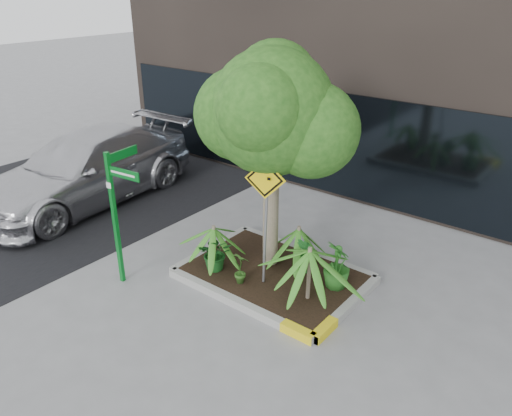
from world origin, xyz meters
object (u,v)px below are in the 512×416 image
Objects in this scene: tree at (273,112)px; parked_car at (87,168)px; cattle_sign at (265,201)px; street_sign_post at (117,204)px.

tree is 0.72× the size of parked_car.
tree is at bearing 94.10° from cattle_sign.
tree reaches higher than cattle_sign.
parked_car is at bearing 153.48° from cattle_sign.
street_sign_post is at bearing -132.74° from tree.
street_sign_post reaches higher than parked_car.
tree reaches higher than parked_car.
parked_car is (-5.64, -0.18, -2.26)m from tree.
tree is 1.52m from cattle_sign.
parked_car is at bearing 147.22° from street_sign_post.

